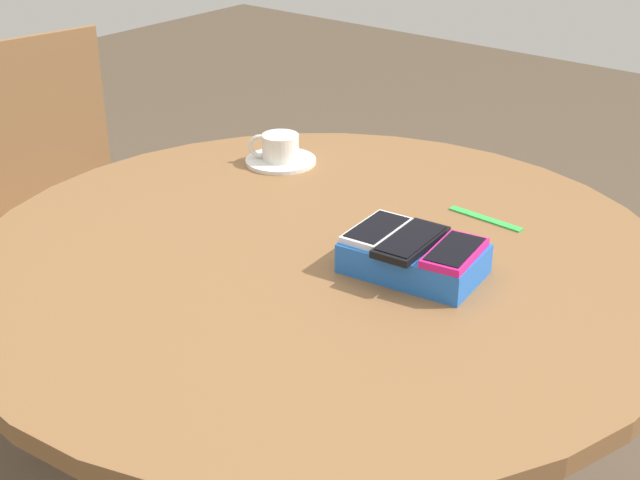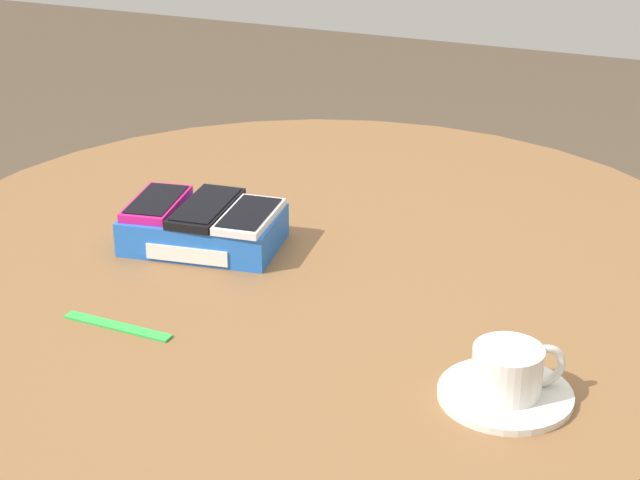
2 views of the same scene
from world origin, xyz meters
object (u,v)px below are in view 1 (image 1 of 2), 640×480
(phone_box, at_px, (414,259))
(coffee_cup, at_px, (279,146))
(lanyard_strap, at_px, (485,219))
(chair_near_window, at_px, (64,218))
(phone_white, at_px, (377,230))
(round_table, at_px, (320,300))
(phone_magenta, at_px, (455,252))
(phone_black, at_px, (411,242))
(saucer, at_px, (281,161))

(phone_box, distance_m, coffee_cup, 0.52)
(lanyard_strap, distance_m, chair_near_window, 1.13)
(phone_white, bearing_deg, round_table, 19.13)
(round_table, distance_m, phone_magenta, 0.27)
(phone_box, bearing_deg, phone_magenta, -175.90)
(round_table, xyz_separation_m, coffee_cup, (0.31, -0.25, 0.13))
(phone_white, height_order, lanyard_strap, phone_white)
(phone_magenta, bearing_deg, phone_white, 3.60)
(round_table, xyz_separation_m, chair_near_window, (0.94, -0.16, -0.18))
(phone_magenta, relative_size, phone_black, 0.89)
(phone_box, height_order, phone_white, phone_white)
(phone_magenta, xyz_separation_m, phone_white, (0.14, 0.01, -0.00))
(lanyard_strap, bearing_deg, phone_box, 92.37)
(lanyard_strap, bearing_deg, phone_white, 76.70)
(phone_box, distance_m, lanyard_strap, 0.24)
(phone_magenta, bearing_deg, phone_box, 4.10)
(round_table, distance_m, phone_box, 0.20)
(phone_white, bearing_deg, lanyard_strap, -103.30)
(saucer, height_order, coffee_cup, coffee_cup)
(phone_magenta, bearing_deg, chair_near_window, -5.78)
(phone_magenta, height_order, chair_near_window, chair_near_window)
(phone_magenta, relative_size, coffee_cup, 1.40)
(coffee_cup, height_order, lanyard_strap, coffee_cup)
(saucer, bearing_deg, coffee_cup, 34.00)
(round_table, height_order, saucer, saucer)
(saucer, bearing_deg, phone_black, 153.90)
(round_table, relative_size, lanyard_strap, 8.10)
(phone_black, bearing_deg, chair_near_window, -6.67)
(round_table, bearing_deg, phone_box, -167.58)
(coffee_cup, distance_m, chair_near_window, 0.71)
(phone_box, bearing_deg, saucer, -25.43)
(phone_white, bearing_deg, chair_near_window, -6.99)
(phone_magenta, relative_size, lanyard_strap, 0.92)
(phone_magenta, xyz_separation_m, saucer, (0.53, -0.22, -0.05))
(saucer, distance_m, coffee_cup, 0.03)
(phone_black, distance_m, phone_white, 0.07)
(phone_black, height_order, phone_white, phone_black)
(phone_black, distance_m, lanyard_strap, 0.25)
(phone_magenta, bearing_deg, round_table, 9.95)
(round_table, distance_m, phone_black, 0.21)
(phone_box, bearing_deg, round_table, 12.42)
(phone_magenta, distance_m, lanyard_strap, 0.25)
(phone_magenta, distance_m, saucer, 0.58)
(lanyard_strap, bearing_deg, coffee_cup, 2.60)
(phone_black, height_order, lanyard_strap, phone_black)
(round_table, height_order, lanyard_strap, lanyard_strap)
(phone_black, xyz_separation_m, lanyard_strap, (0.01, -0.25, -0.05))
(phone_black, bearing_deg, phone_box, -117.02)
(phone_black, xyz_separation_m, chair_near_window, (1.10, -0.13, -0.32))
(coffee_cup, bearing_deg, phone_box, 154.83)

